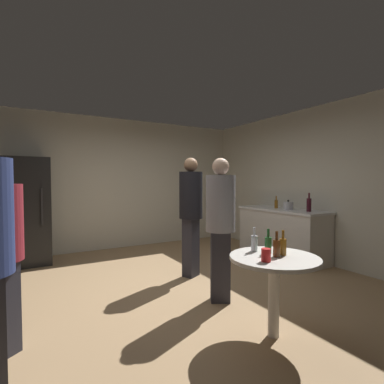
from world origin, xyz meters
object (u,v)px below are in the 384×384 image
Objects in this scene: refrigerator at (27,211)px; foreground_table at (274,268)px; person_in_maroon_shirt at (0,243)px; beer_bottle_brown at (277,248)px; kettle at (288,206)px; person_in_black_shirt at (191,207)px; beer_bottle_amber at (283,246)px; beer_bottle_on_counter at (276,204)px; beer_bottle_clear at (254,243)px; person_in_gray_shirt at (220,218)px; beer_bottle_green at (268,244)px; wine_bottle_on_counter at (309,204)px; plastic_cup_red at (266,255)px.

refrigerator reaches higher than foreground_table.
foreground_table is at bearing 29.33° from person_in_maroon_shirt.
foreground_table is at bearing 104.42° from beer_bottle_brown.
foreground_table is (-2.07, -1.68, -0.34)m from kettle.
beer_bottle_amber is at bearing -28.95° from person_in_black_shirt.
beer_bottle_on_counter is at bearing -23.35° from refrigerator.
person_in_black_shirt is at bearing 82.86° from beer_bottle_clear.
beer_bottle_on_counter is 1.00× the size of beer_bottle_brown.
refrigerator is at bearing 118.36° from beer_bottle_clear.
person_in_gray_shirt reaches higher than beer_bottle_brown.
beer_bottle_on_counter is 0.14× the size of person_in_gray_shirt.
person_in_black_shirt reaches higher than kettle.
person_in_black_shirt is at bearing 85.35° from beer_bottle_green.
wine_bottle_on_counter is 2.44m from beer_bottle_green.
person_in_gray_shirt is at bearing 84.93° from beer_bottle_clear.
person_in_black_shirt is (2.29, 0.93, 0.11)m from person_in_maroon_shirt.
beer_bottle_clear is (-2.13, -1.76, -0.17)m from beer_bottle_on_counter.
person_in_maroon_shirt reaches higher than plastic_cup_red.
person_in_black_shirt is at bearing 175.90° from kettle.
beer_bottle_clear is at bearing 34.71° from person_in_maroon_shirt.
plastic_cup_red is at bearing -137.70° from beer_bottle_on_counter.
beer_bottle_brown is at bearing -101.67° from beer_bottle_green.
kettle is 1.90m from person_in_black_shirt.
wine_bottle_on_counter is 2.04m from person_in_black_shirt.
plastic_cup_red is (-0.16, -0.32, -0.03)m from beer_bottle_clear.
beer_bottle_on_counter reaches higher than beer_bottle_amber.
foreground_table is at bearing -32.01° from person_in_black_shirt.
refrigerator is 7.83× the size of beer_bottle_amber.
beer_bottle_on_counter is 2.92m from beer_bottle_brown.
kettle is at bearing -27.28° from refrigerator.
beer_bottle_on_counter is 4.37m from person_in_maroon_shirt.
refrigerator reaches higher than person_in_gray_shirt.
beer_bottle_amber and beer_bottle_clear have the same top height.
person_in_gray_shirt is at bearing -55.80° from refrigerator.
person_in_black_shirt is 0.96m from person_in_gray_shirt.
plastic_cup_red is 1.95m from person_in_black_shirt.
person_in_black_shirt reaches higher than beer_bottle_clear.
beer_bottle_amber is at bearing -61.61° from beer_bottle_green.
wine_bottle_on_counter is at bearing 26.42° from beer_bottle_clear.
kettle is 0.38m from wine_bottle_on_counter.
foreground_table is 0.30m from beer_bottle_clear.
kettle reaches higher than beer_bottle_clear.
person_in_black_shirt reaches higher than wine_bottle_on_counter.
wine_bottle_on_counter is at bearing -30.78° from refrigerator.
wine_bottle_on_counter is at bearing -77.94° from kettle.
refrigerator is at bearing 114.39° from plastic_cup_red.
person_in_maroon_shirt is at bearing 162.62° from beer_bottle_clear.
beer_bottle_on_counter is at bearing 45.01° from beer_bottle_amber.
kettle is at bearing 140.97° from person_in_gray_shirt.
wine_bottle_on_counter is (0.08, -0.37, 0.05)m from kettle.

